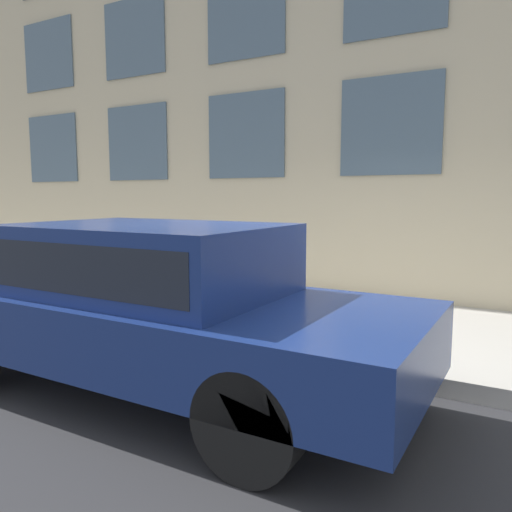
# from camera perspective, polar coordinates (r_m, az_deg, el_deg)

# --- Properties ---
(ground_plane) EXTENTS (80.00, 80.00, 0.00)m
(ground_plane) POSITION_cam_1_polar(r_m,az_deg,el_deg) (5.26, 5.02, -12.93)
(ground_plane) COLOR #2D2D30
(sidewalk) EXTENTS (3.17, 60.00, 0.18)m
(sidewalk) POSITION_cam_1_polar(r_m,az_deg,el_deg) (6.64, 10.82, -7.99)
(sidewalk) COLOR #B2ADA3
(sidewalk) RESTS_ON ground_plane
(fire_hydrant) EXTENTS (0.31, 0.43, 0.83)m
(fire_hydrant) POSITION_cam_1_polar(r_m,az_deg,el_deg) (5.89, 2.84, -4.64)
(fire_hydrant) COLOR gold
(fire_hydrant) RESTS_ON sidewalk
(person) EXTENTS (0.29, 0.19, 1.21)m
(person) POSITION_cam_1_polar(r_m,az_deg,el_deg) (6.24, -2.67, -1.16)
(person) COLOR #998466
(person) RESTS_ON sidewalk
(parked_car_navy_near) EXTENTS (1.86, 4.91, 1.53)m
(parked_car_navy_near) POSITION_cam_1_polar(r_m,az_deg,el_deg) (4.62, -12.12, -4.73)
(parked_car_navy_near) COLOR black
(parked_car_navy_near) RESTS_ON ground_plane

